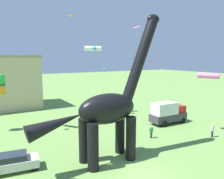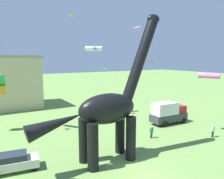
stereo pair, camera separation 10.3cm
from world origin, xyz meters
The scene contains 12 objects.
ground_plane centered at (0.00, 0.00, 0.00)m, with size 240.00×240.00×0.00m, color #6B9347.
dinosaur_sculpture centered at (-1.43, 3.78, 5.01)m, with size 13.26×2.81×13.86m.
parked_sedan_left centered at (-9.25, 6.32, 0.81)m, with size 4.42×2.39×1.55m.
parked_box_truck centered at (12.21, 9.32, 1.65)m, with size 5.70×2.40×3.20m.
person_strolling_adult centered at (6.08, 6.04, 0.91)m, with size 0.56×0.25×1.50m.
person_watching_child centered at (12.62, 2.34, 0.97)m, with size 0.60×0.26×1.60m.
kite_far_right centered at (2.46, 21.63, 16.32)m, with size 1.13×1.02×1.14m.
kite_apex centered at (20.85, 22.66, 8.74)m, with size 0.76×0.79×0.20m.
kite_mid_right centered at (11.90, 16.60, 14.64)m, with size 1.06×1.44×1.81m.
kite_mid_center centered at (8.42, 21.43, 7.62)m, with size 0.56×0.74×0.88m.
kite_high_left centered at (5.22, 19.44, 11.13)m, with size 2.80×2.75×0.80m.
kite_high_right centered at (13.32, 3.74, 7.42)m, with size 2.52×2.54×0.73m.
Camera 2 is at (-11.34, -13.20, 9.62)m, focal length 35.39 mm.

